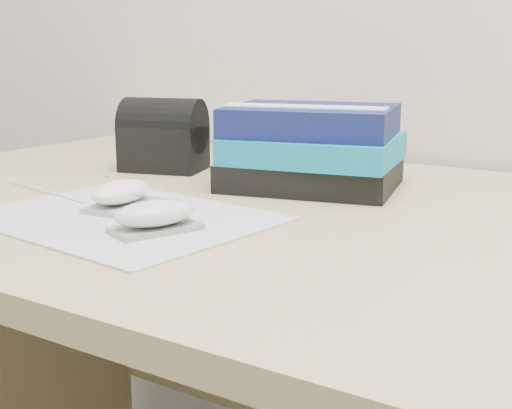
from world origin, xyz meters
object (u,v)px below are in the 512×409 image
Objects in this scene: book_stack at (312,148)px; pouch at (163,136)px; mouse_front at (155,216)px; desk at (385,381)px; mouse_rear at (121,194)px.

book_stack is 1.87× the size of pouch.
book_stack is at bearing 86.52° from mouse_front.
desk is 5.84× the size of book_stack.
pouch is (-0.25, 0.31, 0.04)m from mouse_front.
pouch reaches higher than desk.
pouch reaches higher than mouse_front.
desk is 10.91× the size of pouch.
desk is 0.42m from mouse_rear.
pouch is (-0.42, 0.06, 0.29)m from desk.
book_stack is (0.02, 0.32, 0.04)m from mouse_front.
mouse_front is at bearing -124.22° from desk.
pouch is at bearing 172.49° from desk.
desk is at bearing 55.78° from mouse_front.
mouse_rear is at bearing -145.94° from desk.
mouse_front reaches higher than desk.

